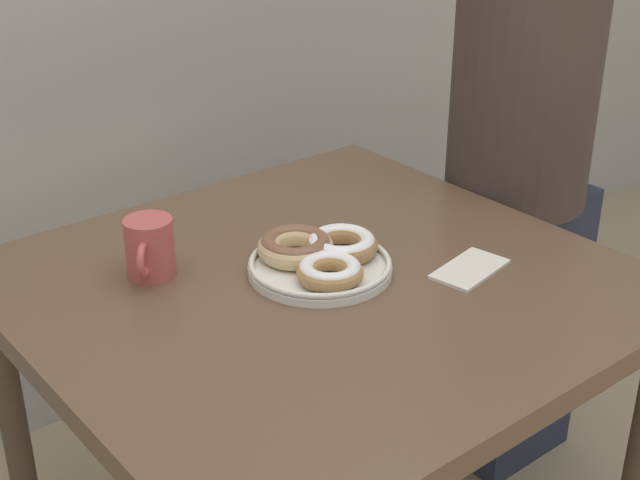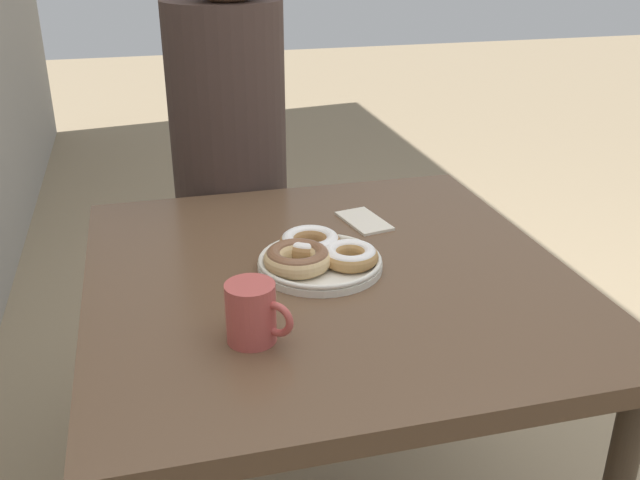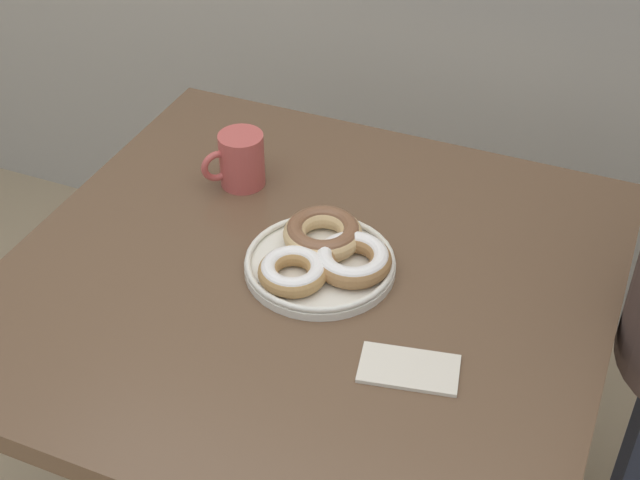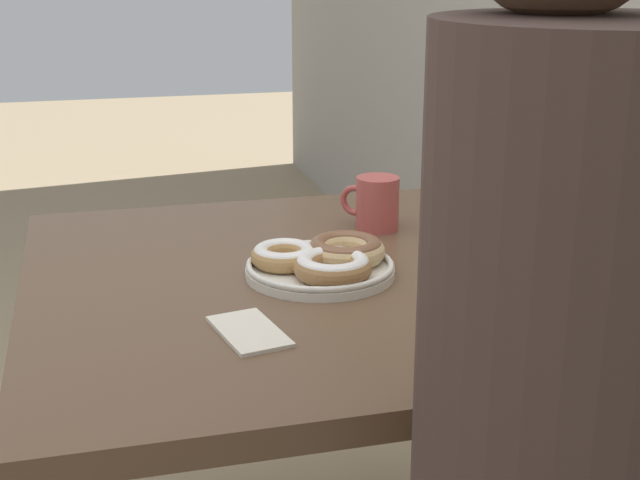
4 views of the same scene
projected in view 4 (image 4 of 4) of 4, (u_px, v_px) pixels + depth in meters
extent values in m
cube|color=brown|center=(310.00, 285.00, 1.45)|extent=(0.94, 0.91, 0.04)
cylinder|color=#473828|center=(78.00, 404.00, 1.84)|extent=(0.05, 0.05, 0.71)
cylinder|color=#473828|center=(433.00, 362.00, 2.04)|extent=(0.05, 0.05, 0.71)
cylinder|color=silver|center=(320.00, 271.00, 1.43)|extent=(0.24, 0.24, 0.01)
torus|color=silver|center=(320.00, 264.00, 1.43)|extent=(0.24, 0.24, 0.01)
torus|color=#9E7042|center=(333.00, 267.00, 1.38)|extent=(0.15, 0.15, 0.03)
torus|color=white|center=(333.00, 264.00, 1.37)|extent=(0.14, 0.14, 0.03)
torus|color=#D6B27A|center=(346.00, 251.00, 1.45)|extent=(0.14, 0.14, 0.04)
torus|color=brown|center=(346.00, 247.00, 1.44)|extent=(0.13, 0.13, 0.03)
torus|color=#B2844C|center=(284.00, 256.00, 1.43)|extent=(0.15, 0.15, 0.03)
torus|color=white|center=(284.00, 253.00, 1.43)|extent=(0.14, 0.14, 0.02)
cylinder|color=#B74C47|center=(377.00, 203.00, 1.66)|extent=(0.08, 0.08, 0.10)
cylinder|color=#382114|center=(378.00, 180.00, 1.65)|extent=(0.07, 0.07, 0.00)
torus|color=#B74C47|center=(355.00, 200.00, 1.68)|extent=(0.05, 0.05, 0.06)
cylinder|color=#3D2D28|center=(576.00, 290.00, 0.84)|extent=(0.30, 0.30, 0.50)
cube|color=beige|center=(249.00, 332.00, 1.21)|extent=(0.15, 0.10, 0.01)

